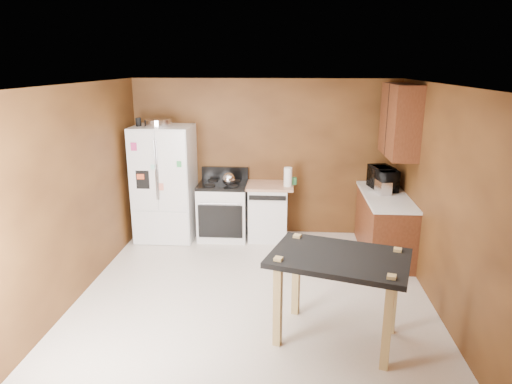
# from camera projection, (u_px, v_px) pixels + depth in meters

# --- Properties ---
(floor) EXTENTS (4.50, 4.50, 0.00)m
(floor) POSITION_uv_depth(u_px,v_px,m) (254.00, 296.00, 5.53)
(floor) COLOR silver
(floor) RESTS_ON ground
(ceiling) EXTENTS (4.50, 4.50, 0.00)m
(ceiling) POSITION_uv_depth(u_px,v_px,m) (254.00, 85.00, 4.85)
(ceiling) COLOR white
(ceiling) RESTS_ON ground
(wall_back) EXTENTS (4.20, 0.00, 4.20)m
(wall_back) POSITION_uv_depth(u_px,v_px,m) (264.00, 158.00, 7.35)
(wall_back) COLOR brown
(wall_back) RESTS_ON ground
(wall_front) EXTENTS (4.20, 0.00, 4.20)m
(wall_front) POSITION_uv_depth(u_px,v_px,m) (227.00, 293.00, 3.03)
(wall_front) COLOR brown
(wall_front) RESTS_ON ground
(wall_left) EXTENTS (0.00, 4.50, 4.50)m
(wall_left) POSITION_uv_depth(u_px,v_px,m) (75.00, 194.00, 5.33)
(wall_left) COLOR brown
(wall_left) RESTS_ON ground
(wall_right) EXTENTS (0.00, 4.50, 4.50)m
(wall_right) POSITION_uv_depth(u_px,v_px,m) (443.00, 201.00, 5.04)
(wall_right) COLOR brown
(wall_right) RESTS_ON ground
(roasting_pan) EXTENTS (0.42, 0.42, 0.10)m
(roasting_pan) POSITION_uv_depth(u_px,v_px,m) (158.00, 123.00, 6.92)
(roasting_pan) COLOR silver
(roasting_pan) RESTS_ON refrigerator
(pen_cup) EXTENTS (0.08, 0.08, 0.13)m
(pen_cup) POSITION_uv_depth(u_px,v_px,m) (138.00, 122.00, 6.90)
(pen_cup) COLOR black
(pen_cup) RESTS_ON refrigerator
(kettle) EXTENTS (0.20, 0.20, 0.20)m
(kettle) POSITION_uv_depth(u_px,v_px,m) (229.00, 179.00, 7.03)
(kettle) COLOR silver
(kettle) RESTS_ON gas_range
(paper_towel) EXTENTS (0.16, 0.16, 0.29)m
(paper_towel) POSITION_uv_depth(u_px,v_px,m) (288.00, 177.00, 7.00)
(paper_towel) COLOR white
(paper_towel) RESTS_ON dishwasher
(green_canister) EXTENTS (0.12, 0.12, 0.11)m
(green_canister) POSITION_uv_depth(u_px,v_px,m) (294.00, 181.00, 7.14)
(green_canister) COLOR #3A9758
(green_canister) RESTS_ON dishwasher
(toaster) EXTENTS (0.21, 0.29, 0.19)m
(toaster) POSITION_uv_depth(u_px,v_px,m) (383.00, 187.00, 6.58)
(toaster) COLOR silver
(toaster) RESTS_ON right_cabinets
(microwave) EXTENTS (0.48, 0.61, 0.30)m
(microwave) POSITION_uv_depth(u_px,v_px,m) (383.00, 179.00, 6.81)
(microwave) COLOR black
(microwave) RESTS_ON right_cabinets
(refrigerator) EXTENTS (0.90, 0.80, 1.80)m
(refrigerator) POSITION_uv_depth(u_px,v_px,m) (165.00, 183.00, 7.18)
(refrigerator) COLOR white
(refrigerator) RESTS_ON ground
(gas_range) EXTENTS (0.76, 0.68, 1.10)m
(gas_range) POSITION_uv_depth(u_px,v_px,m) (223.00, 210.00, 7.29)
(gas_range) COLOR white
(gas_range) RESTS_ON ground
(dishwasher) EXTENTS (0.78, 0.63, 0.89)m
(dishwasher) POSITION_uv_depth(u_px,v_px,m) (268.00, 211.00, 7.27)
(dishwasher) COLOR white
(dishwasher) RESTS_ON ground
(right_cabinets) EXTENTS (0.63, 1.58, 2.45)m
(right_cabinets) POSITION_uv_depth(u_px,v_px,m) (389.00, 194.00, 6.57)
(right_cabinets) COLOR brown
(right_cabinets) RESTS_ON ground
(island) EXTENTS (1.52, 1.22, 0.94)m
(island) POSITION_uv_depth(u_px,v_px,m) (339.00, 268.00, 4.48)
(island) COLOR black
(island) RESTS_ON ground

